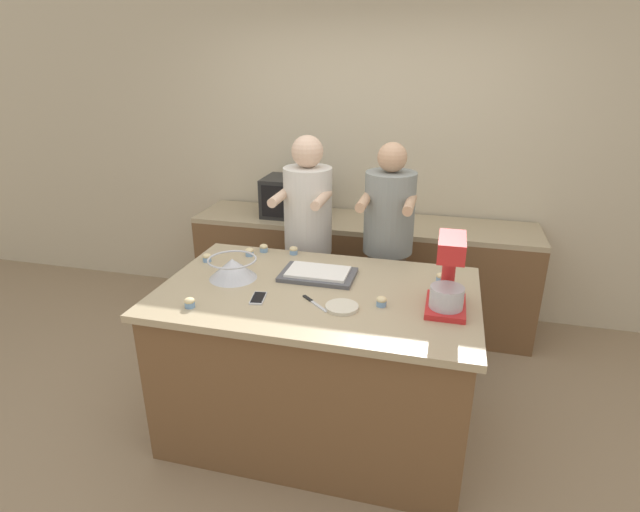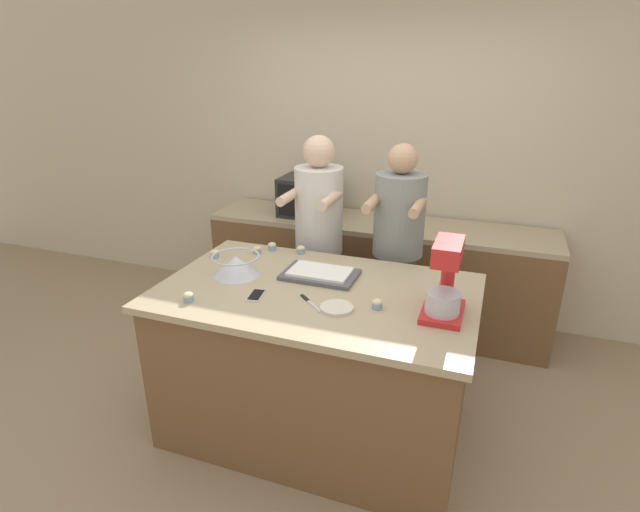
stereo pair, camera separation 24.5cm
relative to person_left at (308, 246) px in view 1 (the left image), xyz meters
name	(u,v)px [view 1 (the left image)]	position (x,y,z in m)	size (l,w,h in m)	color
ground_plane	(318,425)	(0.29, -0.81, -0.88)	(16.00, 16.00, 0.00)	#937A5B
back_wall	(371,158)	(0.29, 0.99, 0.47)	(10.00, 0.06, 2.70)	beige
island_counter	(318,361)	(0.29, -0.81, -0.40)	(1.76, 1.09, 0.94)	brown
back_counter	(361,271)	(0.29, 0.64, -0.43)	(2.80, 0.60, 0.90)	brown
person_left	(308,246)	(0.00, 0.00, 0.00)	(0.35, 0.51, 1.67)	#232328
person_right	(387,256)	(0.57, 0.00, -0.02)	(0.35, 0.51, 1.64)	brown
stand_mixer	(448,278)	(0.98, -0.87, 0.24)	(0.20, 0.30, 0.40)	red
mixing_bowl	(233,268)	(-0.23, -0.78, 0.13)	(0.29, 0.29, 0.12)	#BCBCC1
baking_tray	(318,274)	(0.24, -0.64, 0.08)	(0.43, 0.28, 0.04)	#4C4C51
microwave_oven	(291,197)	(-0.33, 0.64, 0.18)	(0.44, 0.37, 0.32)	black
cell_phone	(258,298)	(0.01, -1.01, 0.07)	(0.09, 0.15, 0.01)	silver
small_plate	(342,307)	(0.47, -1.00, 0.07)	(0.17, 0.17, 0.02)	beige
knife	(313,302)	(0.31, -0.98, 0.07)	(0.17, 0.16, 0.01)	#BCBCC1
cupcake_0	(207,257)	(-0.50, -0.59, 0.09)	(0.05, 0.05, 0.05)	#759EC6
cupcake_1	(441,277)	(0.95, -0.53, 0.09)	(0.05, 0.05, 0.05)	#759EC6
cupcake_2	(294,250)	(0.00, -0.33, 0.09)	(0.05, 0.05, 0.05)	#759EC6
cupcake_3	(249,252)	(-0.27, -0.43, 0.09)	(0.05, 0.05, 0.05)	#759EC6
cupcake_4	(381,301)	(0.66, -0.92, 0.09)	(0.05, 0.05, 0.05)	#759EC6
cupcake_5	(264,248)	(-0.21, -0.34, 0.09)	(0.05, 0.05, 0.05)	#759EC6
cupcake_6	(190,302)	(-0.30, -1.19, 0.09)	(0.05, 0.05, 0.05)	#759EC6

